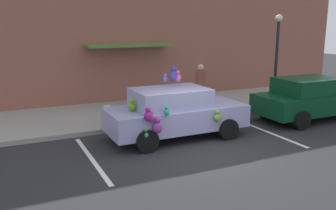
{
  "coord_description": "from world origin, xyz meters",
  "views": [
    {
      "loc": [
        -4.83,
        -7.86,
        3.45
      ],
      "look_at": [
        -0.01,
        2.3,
        0.9
      ],
      "focal_mm": 38.75,
      "sensor_mm": 36.0,
      "label": 1
    }
  ],
  "objects_px": {
    "plush_covered_car": "(175,112)",
    "parked_sedan_behind": "(310,98)",
    "teddy_bear_on_sidewalk": "(107,114)",
    "pedestrian_near_shopfront": "(200,88)",
    "street_lamp_post": "(277,50)"
  },
  "relations": [
    {
      "from": "plush_covered_car",
      "to": "parked_sedan_behind",
      "type": "bearing_deg",
      "value": -1.65
    },
    {
      "from": "parked_sedan_behind",
      "to": "teddy_bear_on_sidewalk",
      "type": "height_order",
      "value": "parked_sedan_behind"
    },
    {
      "from": "plush_covered_car",
      "to": "parked_sedan_behind",
      "type": "relative_size",
      "value": 1.01
    },
    {
      "from": "plush_covered_car",
      "to": "pedestrian_near_shopfront",
      "type": "bearing_deg",
      "value": 46.61
    },
    {
      "from": "plush_covered_car",
      "to": "street_lamp_post",
      "type": "distance_m",
      "value": 5.98
    },
    {
      "from": "parked_sedan_behind",
      "to": "pedestrian_near_shopfront",
      "type": "height_order",
      "value": "pedestrian_near_shopfront"
    },
    {
      "from": "pedestrian_near_shopfront",
      "to": "street_lamp_post",
      "type": "bearing_deg",
      "value": -12.66
    },
    {
      "from": "plush_covered_car",
      "to": "parked_sedan_behind",
      "type": "height_order",
      "value": "plush_covered_car"
    },
    {
      "from": "parked_sedan_behind",
      "to": "teddy_bear_on_sidewalk",
      "type": "relative_size",
      "value": 6.86
    },
    {
      "from": "parked_sedan_behind",
      "to": "street_lamp_post",
      "type": "distance_m",
      "value": 2.54
    },
    {
      "from": "teddy_bear_on_sidewalk",
      "to": "street_lamp_post",
      "type": "distance_m",
      "value": 7.28
    },
    {
      "from": "pedestrian_near_shopfront",
      "to": "teddy_bear_on_sidewalk",
      "type": "bearing_deg",
      "value": -173.43
    },
    {
      "from": "pedestrian_near_shopfront",
      "to": "parked_sedan_behind",
      "type": "bearing_deg",
      "value": -41.18
    },
    {
      "from": "teddy_bear_on_sidewalk",
      "to": "parked_sedan_behind",
      "type": "bearing_deg",
      "value": -17.68
    },
    {
      "from": "plush_covered_car",
      "to": "street_lamp_post",
      "type": "height_order",
      "value": "street_lamp_post"
    }
  ]
}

